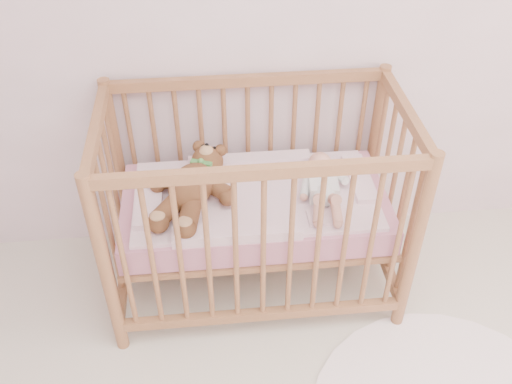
{
  "coord_description": "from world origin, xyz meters",
  "views": [
    {
      "loc": [
        -0.52,
        -0.4,
        2.23
      ],
      "look_at": [
        -0.33,
        1.55,
        0.62
      ],
      "focal_mm": 40.0,
      "sensor_mm": 36.0,
      "label": 1
    }
  ],
  "objects": [
    {
      "name": "crib",
      "position": [
        -0.33,
        1.6,
        0.5
      ],
      "size": [
        1.36,
        0.76,
        1.0
      ],
      "primitive_type": null,
      "color": "#A06E43",
      "rests_on": "floor"
    },
    {
      "name": "blanket",
      "position": [
        -0.33,
        1.6,
        0.56
      ],
      "size": [
        1.1,
        0.58,
        0.06
      ],
      "primitive_type": null,
      "color": "#F4A8BE",
      "rests_on": "mattress"
    },
    {
      "name": "teddy_bear",
      "position": [
        -0.61,
        1.58,
        0.65
      ],
      "size": [
        0.61,
        0.71,
        0.17
      ],
      "primitive_type": null,
      "rotation": [
        0.0,
        0.0,
        -0.38
      ],
      "color": "brown",
      "rests_on": "blanket"
    },
    {
      "name": "mattress",
      "position": [
        -0.33,
        1.6,
        0.49
      ],
      "size": [
        1.22,
        0.62,
        0.13
      ],
      "primitive_type": "cube",
      "color": "#C77C8D",
      "rests_on": "crib"
    },
    {
      "name": "baby",
      "position": [
        -0.02,
        1.58,
        0.64
      ],
      "size": [
        0.28,
        0.51,
        0.12
      ],
      "primitive_type": null,
      "rotation": [
        0.0,
        0.0,
        -0.09
      ],
      "color": "white",
      "rests_on": "blanket"
    }
  ]
}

